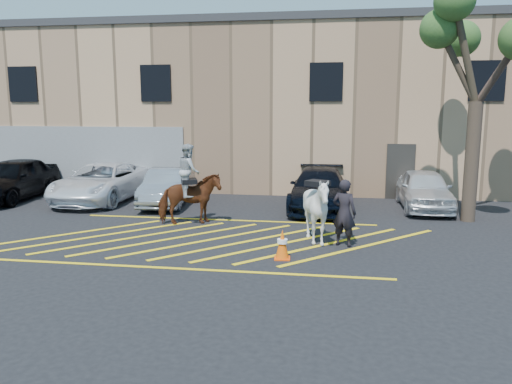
# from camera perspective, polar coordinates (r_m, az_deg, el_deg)

# --- Properties ---
(ground) EXTENTS (90.00, 90.00, 0.00)m
(ground) POSITION_cam_1_polar(r_m,az_deg,el_deg) (14.17, -5.15, -5.20)
(ground) COLOR black
(ground) RESTS_ON ground
(car_black_suv) EXTENTS (2.21, 4.95, 1.65)m
(car_black_suv) POSITION_cam_1_polar(r_m,az_deg,el_deg) (21.95, -26.08, 1.36)
(car_black_suv) COLOR black
(car_black_suv) RESTS_ON ground
(car_white_pickup) EXTENTS (2.52, 5.32, 1.47)m
(car_white_pickup) POSITION_cam_1_polar(r_m,az_deg,el_deg) (20.33, -17.18, 1.07)
(car_white_pickup) COLOR white
(car_white_pickup) RESTS_ON ground
(car_silver_sedan) EXTENTS (1.88, 4.23, 1.35)m
(car_silver_sedan) POSITION_cam_1_polar(r_m,az_deg,el_deg) (19.00, -10.07, 0.60)
(car_silver_sedan) COLOR gray
(car_silver_sedan) RESTS_ON ground
(car_blue_suv) EXTENTS (2.07, 4.97, 1.43)m
(car_blue_suv) POSITION_cam_1_polar(r_m,az_deg,el_deg) (18.14, 7.22, 0.38)
(car_blue_suv) COLOR black
(car_blue_suv) RESTS_ON ground
(car_white_suv) EXTENTS (1.71, 4.18, 1.42)m
(car_white_suv) POSITION_cam_1_polar(r_m,az_deg,el_deg) (18.88, 18.67, 0.28)
(car_white_suv) COLOR silver
(car_white_suv) RESTS_ON ground
(handler) EXTENTS (0.76, 0.65, 1.78)m
(handler) POSITION_cam_1_polar(r_m,az_deg,el_deg) (13.28, 10.05, -2.36)
(handler) COLOR black
(handler) RESTS_ON ground
(warehouse) EXTENTS (32.42, 10.20, 7.30)m
(warehouse) POSITION_cam_1_polar(r_m,az_deg,el_deg) (25.49, 1.25, 9.74)
(warehouse) COLOR tan
(warehouse) RESTS_ON ground
(hatching_zone) EXTENTS (12.60, 5.12, 0.01)m
(hatching_zone) POSITION_cam_1_polar(r_m,az_deg,el_deg) (13.88, -5.45, -5.48)
(hatching_zone) COLOR yellow
(hatching_zone) RESTS_ON ground
(mounted_bay) EXTENTS (2.10, 1.51, 2.52)m
(mounted_bay) POSITION_cam_1_polar(r_m,az_deg,el_deg) (15.60, -7.62, -0.03)
(mounted_bay) COLOR #613017
(mounted_bay) RESTS_ON ground
(saddled_white) EXTENTS (2.09, 2.17, 1.84)m
(saddled_white) POSITION_cam_1_polar(r_m,az_deg,el_deg) (13.43, 7.00, -2.01)
(saddled_white) COLOR silver
(saddled_white) RESTS_ON ground
(traffic_cone) EXTENTS (0.41, 0.41, 0.73)m
(traffic_cone) POSITION_cam_1_polar(r_m,az_deg,el_deg) (12.10, 3.03, -5.97)
(traffic_cone) COLOR #FF4B0A
(traffic_cone) RESTS_ON ground
(tree) EXTENTS (3.99, 4.37, 7.31)m
(tree) POSITION_cam_1_polar(r_m,az_deg,el_deg) (17.26, 24.26, 15.73)
(tree) COLOR #47392B
(tree) RESTS_ON ground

